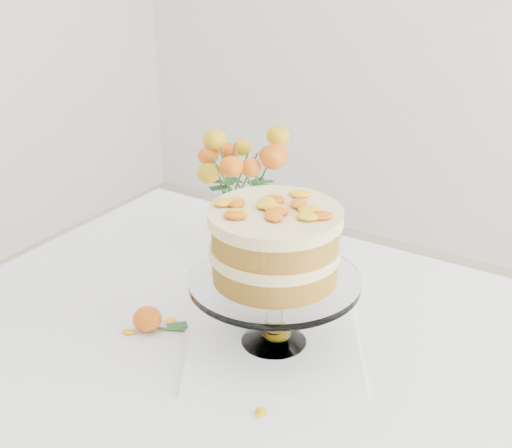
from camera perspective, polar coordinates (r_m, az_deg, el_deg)
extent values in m
cube|color=tan|center=(1.28, 3.96, -11.14)|extent=(1.40, 0.90, 0.04)
cylinder|color=tan|center=(2.03, -6.82, -9.03)|extent=(0.06, 0.06, 0.71)
cube|color=white|center=(1.26, 3.99, -10.29)|extent=(1.42, 0.92, 0.01)
cube|color=white|center=(1.68, 11.52, -5.40)|extent=(1.42, 0.01, 0.20)
cube|color=white|center=(1.72, -17.46, -5.38)|extent=(0.01, 0.92, 0.20)
cube|color=white|center=(1.27, 1.43, -9.51)|extent=(0.41, 0.41, 0.01)
cylinder|color=white|center=(1.23, 1.46, -6.71)|extent=(0.03, 0.03, 0.09)
cylinder|color=white|center=(1.21, 1.49, -4.54)|extent=(0.29, 0.29, 0.01)
cylinder|color=#9E6B23|center=(1.19, 1.50, -3.40)|extent=(0.25, 0.25, 0.04)
cylinder|color=#FFEAA4|center=(1.18, 1.52, -2.10)|extent=(0.26, 0.26, 0.02)
cylinder|color=#9E6B23|center=(1.17, 1.54, -0.77)|extent=(0.25, 0.25, 0.04)
cylinder|color=#FFEAA4|center=(1.15, 1.55, 0.64)|extent=(0.26, 0.26, 0.02)
cylinder|color=white|center=(1.57, -1.14, -2.50)|extent=(0.05, 0.05, 0.01)
cylinder|color=white|center=(1.55, -1.16, -1.08)|extent=(0.07, 0.07, 0.08)
ellipsoid|color=gold|center=(1.27, 1.68, -8.81)|extent=(0.04, 0.04, 0.04)
cylinder|color=#335B24|center=(1.28, 3.04, -9.58)|extent=(0.05, 0.02, 0.00)
ellipsoid|color=#D75D0A|center=(1.32, -8.70, -7.51)|extent=(0.05, 0.05, 0.05)
cylinder|color=#335B24|center=(1.32, -7.08, -8.40)|extent=(0.06, 0.03, 0.01)
ellipsoid|color=#FFB410|center=(1.24, -3.21, -10.63)|extent=(0.03, 0.02, 0.00)
ellipsoid|color=#FFB410|center=(1.17, -0.27, -13.12)|extent=(0.03, 0.02, 0.00)
ellipsoid|color=#FFB410|center=(1.13, 0.36, -14.83)|extent=(0.03, 0.02, 0.00)
ellipsoid|color=#FFB410|center=(1.35, -6.86, -7.69)|extent=(0.03, 0.02, 0.00)
ellipsoid|color=#FFB410|center=(1.33, -10.13, -8.50)|extent=(0.03, 0.02, 0.00)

